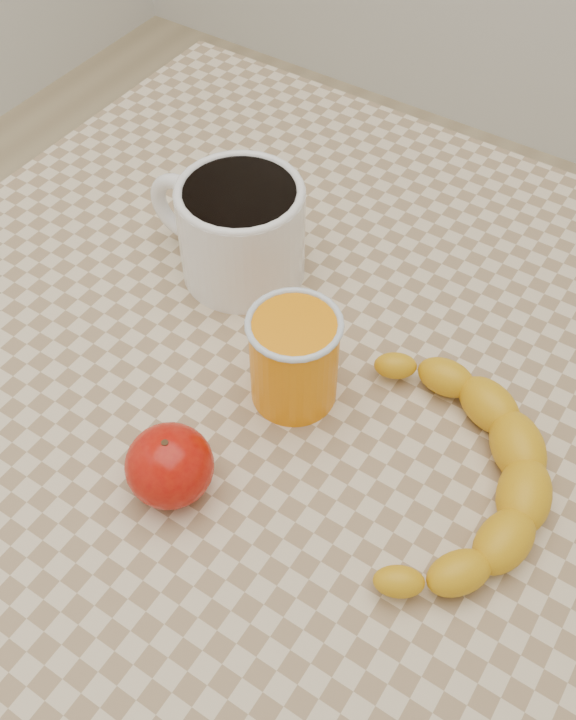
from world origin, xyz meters
The scene contains 6 objects.
ground centered at (0.00, 0.00, 0.00)m, with size 3.00×3.00×0.00m, color tan.
table centered at (0.00, 0.00, 0.66)m, with size 0.80×0.80×0.75m.
coffee_mug centered at (-0.11, 0.08, 0.80)m, with size 0.16×0.12×0.10m.
orange_juice_glass centered at (0.01, -0.01, 0.80)m, with size 0.08×0.08×0.09m.
apple centered at (-0.01, -0.14, 0.78)m, with size 0.09×0.09×0.06m.
banana centered at (0.16, -0.02, 0.77)m, with size 0.25×0.30×0.04m, color gold, non-canonical shape.
Camera 1 is at (0.23, -0.36, 1.29)m, focal length 40.00 mm.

